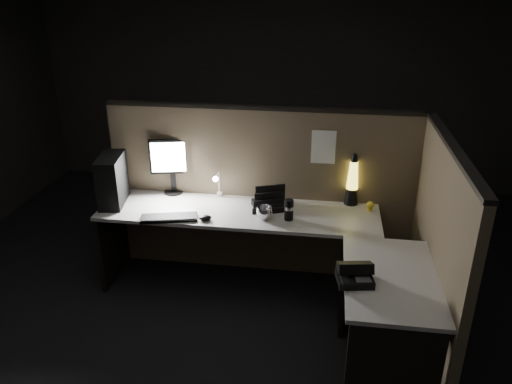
# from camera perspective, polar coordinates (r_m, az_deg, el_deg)

# --- Properties ---
(floor) EXTENTS (6.00, 6.00, 0.00)m
(floor) POSITION_cam_1_polar(r_m,az_deg,el_deg) (3.98, -1.26, -15.62)
(floor) COLOR black
(floor) RESTS_ON ground
(room_shell) EXTENTS (6.00, 6.00, 6.00)m
(room_shell) POSITION_cam_1_polar(r_m,az_deg,el_deg) (3.20, -1.52, 7.38)
(room_shell) COLOR silver
(room_shell) RESTS_ON ground
(partition_back) EXTENTS (2.66, 0.06, 1.50)m
(partition_back) POSITION_cam_1_polar(r_m,az_deg,el_deg) (4.37, 0.68, -0.18)
(partition_back) COLOR brown
(partition_back) RESTS_ON ground
(partition_right) EXTENTS (0.06, 1.66, 1.50)m
(partition_right) POSITION_cam_1_polar(r_m,az_deg,el_deg) (3.68, 19.91, -6.60)
(partition_right) COLOR brown
(partition_right) RESTS_ON ground
(desk) EXTENTS (2.60, 1.60, 0.73)m
(desk) POSITION_cam_1_polar(r_m,az_deg,el_deg) (3.83, 1.96, -6.74)
(desk) COLOR #B7B4AD
(desk) RESTS_ON ground
(pc_tower) EXTENTS (0.24, 0.42, 0.42)m
(pc_tower) POSITION_cam_1_polar(r_m,az_deg,el_deg) (4.33, -16.12, 1.33)
(pc_tower) COLOR black
(pc_tower) RESTS_ON desk
(monitor) EXTENTS (0.38, 0.16, 0.49)m
(monitor) POSITION_cam_1_polar(r_m,az_deg,el_deg) (4.40, -9.60, 3.52)
(monitor) COLOR black
(monitor) RESTS_ON desk
(keyboard) EXTENTS (0.47, 0.25, 0.02)m
(keyboard) POSITION_cam_1_polar(r_m,az_deg,el_deg) (4.02, -9.90, -2.92)
(keyboard) COLOR black
(keyboard) RESTS_ON desk
(mouse) EXTENTS (0.12, 0.10, 0.04)m
(mouse) POSITION_cam_1_polar(r_m,az_deg,el_deg) (3.97, -5.82, -2.95)
(mouse) COLOR black
(mouse) RESTS_ON desk
(clip_lamp) EXTENTS (0.05, 0.19, 0.24)m
(clip_lamp) POSITION_cam_1_polar(r_m,az_deg,el_deg) (4.27, -4.43, 0.89)
(clip_lamp) COLOR white
(clip_lamp) RESTS_ON desk
(organizer) EXTENTS (0.32, 0.30, 0.19)m
(organizer) POSITION_cam_1_polar(r_m,az_deg,el_deg) (4.14, 1.52, -1.23)
(organizer) COLOR black
(organizer) RESTS_ON desk
(lava_lamp) EXTENTS (0.12, 0.12, 0.45)m
(lava_lamp) POSITION_cam_1_polar(r_m,az_deg,el_deg) (4.23, 10.95, 0.97)
(lava_lamp) COLOR black
(lava_lamp) RESTS_ON desk
(travel_mug) EXTENTS (0.08, 0.08, 0.17)m
(travel_mug) POSITION_cam_1_polar(r_m,az_deg,el_deg) (3.93, 3.78, -2.04)
(travel_mug) COLOR black
(travel_mug) RESTS_ON desk
(steel_mug) EXTENTS (0.14, 0.14, 0.10)m
(steel_mug) POSITION_cam_1_polar(r_m,az_deg,el_deg) (3.95, 0.97, -2.40)
(steel_mug) COLOR #BCBBC3
(steel_mug) RESTS_ON desk
(figurine) EXTENTS (0.06, 0.06, 0.06)m
(figurine) POSITION_cam_1_polar(r_m,az_deg,el_deg) (4.19, 12.92, -1.43)
(figurine) COLOR yellow
(figurine) RESTS_ON desk
(pinned_paper) EXTENTS (0.20, 0.00, 0.28)m
(pinned_paper) POSITION_cam_1_polar(r_m,az_deg,el_deg) (4.14, 7.72, 5.10)
(pinned_paper) COLOR white
(pinned_paper) RESTS_ON partition_back
(desk_phone) EXTENTS (0.25, 0.25, 0.13)m
(desk_phone) POSITION_cam_1_polar(r_m,az_deg,el_deg) (3.25, 11.15, -9.19)
(desk_phone) COLOR black
(desk_phone) RESTS_ON desk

